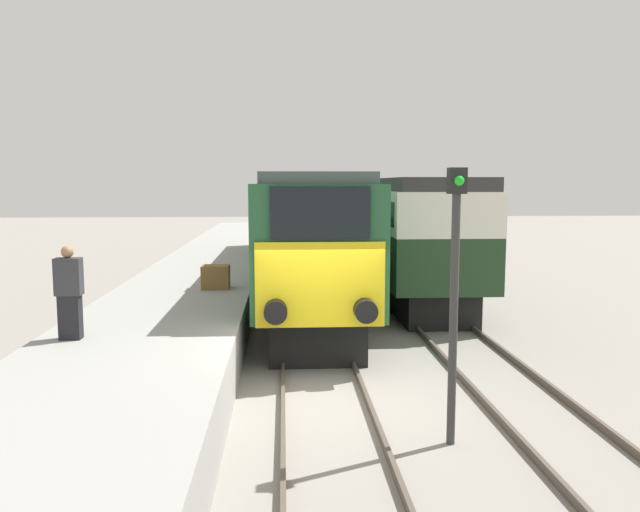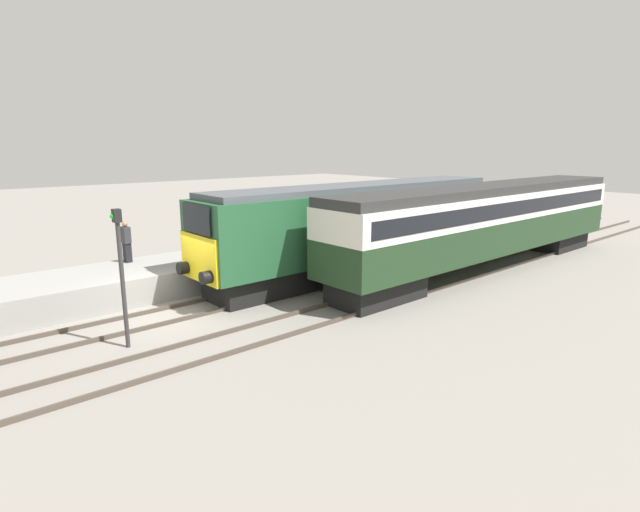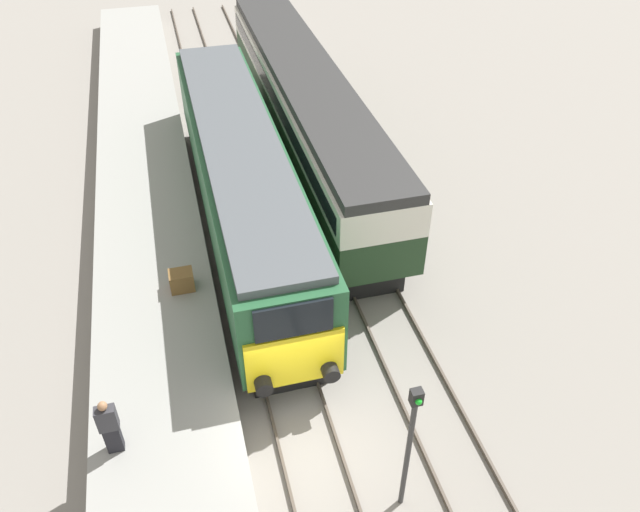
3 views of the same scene
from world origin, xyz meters
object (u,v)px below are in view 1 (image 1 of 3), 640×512
(locomotive, at_px, (305,231))
(signal_post, at_px, (454,283))
(person_on_platform, at_px, (69,293))
(luggage_crate, at_px, (216,277))
(passenger_carriage, at_px, (387,218))

(locomotive, distance_m, signal_post, 11.34)
(person_on_platform, xyz_separation_m, luggage_crate, (1.96, 5.15, -0.51))
(person_on_platform, height_order, luggage_crate, person_on_platform)
(passenger_carriage, xyz_separation_m, luggage_crate, (-5.85, -8.41, -1.03))
(locomotive, distance_m, passenger_carriage, 5.80)
(locomotive, xyz_separation_m, signal_post, (1.70, -11.21, 0.11))
(locomotive, bearing_deg, signal_post, -81.38)
(passenger_carriage, xyz_separation_m, signal_post, (-1.70, -15.92, -0.02))
(locomotive, height_order, signal_post, locomotive)
(signal_post, bearing_deg, passenger_carriage, 83.90)
(luggage_crate, bearing_deg, passenger_carriage, 55.21)
(passenger_carriage, distance_m, person_on_platform, 15.66)
(locomotive, relative_size, luggage_crate, 23.45)
(locomotive, xyz_separation_m, passenger_carriage, (3.40, 4.70, 0.13))
(locomotive, height_order, passenger_carriage, locomotive)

